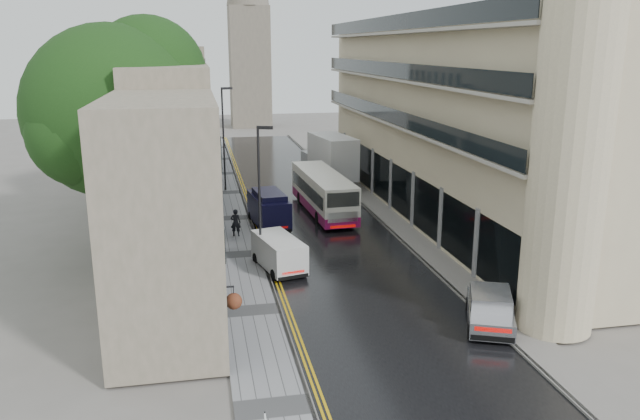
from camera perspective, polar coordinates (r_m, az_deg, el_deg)
name	(u,v)px	position (r m, az deg, el deg)	size (l,w,h in m)	color
road	(311,215)	(46.13, -0.87, -0.48)	(9.00, 85.00, 0.02)	black
left_sidewalk	(231,219)	(45.47, -8.14, -0.79)	(2.70, 85.00, 0.12)	gray
right_sidewalk	(381,211)	(47.35, 5.57, -0.09)	(1.80, 85.00, 0.12)	slate
old_shop_row	(176,133)	(46.72, -13.02, 6.83)	(4.50, 56.00, 12.00)	gray
modern_block	(454,120)	(46.36, 12.20, 8.07)	(8.00, 40.00, 14.00)	beige
tree_near	(115,142)	(36.94, -18.24, 5.96)	(10.56, 10.56, 13.89)	black
tree_far	(140,126)	(49.83, -16.14, 7.37)	(9.24, 9.24, 12.46)	black
cream_bus	(318,204)	(43.41, -0.19, 0.59)	(2.48, 10.92, 2.98)	white
white_lorry	(324,164)	(53.70, 0.40, 4.19)	(2.60, 8.68, 4.55)	silver
silver_hatchback	(471,321)	(27.64, 13.66, -9.80)	(1.88, 4.30, 1.61)	silver
white_van	(274,264)	(33.18, -4.23, -4.90)	(1.82, 4.25, 1.92)	silver
navy_van	(261,215)	(41.37, -5.41, -0.47)	(2.02, 5.06, 2.58)	black
pedestrian	(236,223)	(40.87, -7.72, -1.15)	(0.66, 0.43, 1.80)	black
lamp_post_near	(259,197)	(34.62, -5.56, 1.17)	(0.88, 0.20, 7.82)	black
lamp_post_far	(224,140)	(53.63, -8.81, 6.35)	(0.98, 0.22, 8.68)	black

